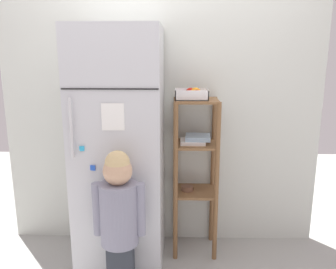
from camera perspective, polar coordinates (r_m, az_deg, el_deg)
The scene contains 6 objects.
ground_plane at distance 2.90m, azimuth -1.32°, elevation -19.96°, with size 6.00×6.00×0.00m, color #999993.
kitchen_wall_back at distance 2.85m, azimuth -1.06°, elevation 4.05°, with size 2.58×0.03×2.27m, color silver.
refrigerator at distance 2.58m, azimuth -7.69°, elevation -2.77°, with size 0.61×0.71×1.77m.
child_standing at distance 2.24m, azimuth -7.97°, elevation -12.58°, with size 0.33×0.24×1.02m.
pantry_shelf_unit at distance 2.75m, azimuth 4.45°, elevation -4.28°, with size 0.34×0.32×1.25m.
fruit_bin at distance 2.63m, azimuth 4.14°, elevation 6.57°, with size 0.24×0.19×0.09m.
Camera 1 is at (0.13, -2.42, 1.59)m, focal length 37.37 mm.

